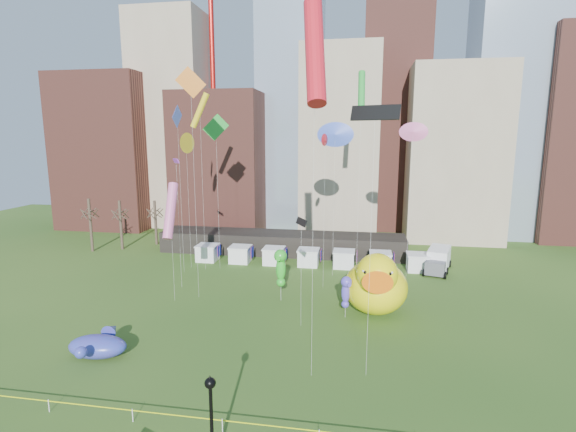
% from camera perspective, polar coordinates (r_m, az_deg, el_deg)
% --- Properties ---
extents(ground, '(160.00, 160.00, 0.00)m').
position_cam_1_polar(ground, '(30.27, -8.61, -26.31)').
color(ground, '#285019').
rests_on(ground, ground).
extents(skyline, '(101.00, 23.00, 68.00)m').
position_cam_1_polar(skyline, '(84.29, 5.79, 12.65)').
color(skyline, brown).
rests_on(skyline, ground).
extents(pavilion, '(38.00, 6.00, 3.20)m').
position_cam_1_polar(pavilion, '(68.08, -0.87, -3.58)').
color(pavilion, black).
rests_on(pavilion, ground).
extents(vendor_tents, '(33.24, 2.80, 2.40)m').
position_cam_1_polar(vendor_tents, '(61.74, 2.72, -5.54)').
color(vendor_tents, white).
rests_on(vendor_tents, ground).
extents(bare_trees, '(8.44, 6.44, 8.50)m').
position_cam_1_polar(bare_trees, '(75.40, -21.05, -1.03)').
color(bare_trees, '#382B21').
rests_on(bare_trees, ground).
extents(caution_tape, '(50.00, 0.06, 0.90)m').
position_cam_1_polar(caution_tape, '(29.87, -8.64, -25.26)').
color(caution_tape, white).
rests_on(caution_tape, ground).
extents(big_duck, '(6.61, 8.93, 6.90)m').
position_cam_1_polar(big_duck, '(45.76, 11.50, -8.79)').
color(big_duck, '#F9EC0C').
rests_on(big_duck, ground).
extents(small_duck, '(3.58, 4.36, 3.15)m').
position_cam_1_polar(small_duck, '(51.96, 11.14, -8.44)').
color(small_duck, white).
rests_on(small_duck, ground).
extents(seahorse_green, '(1.50, 1.84, 5.92)m').
position_cam_1_polar(seahorse_green, '(47.90, -0.97, -6.45)').
color(seahorse_green, silver).
rests_on(seahorse_green, ground).
extents(seahorse_purple, '(1.44, 1.61, 4.35)m').
position_cam_1_polar(seahorse_purple, '(44.34, 7.62, -9.58)').
color(seahorse_purple, silver).
rests_on(seahorse_purple, ground).
extents(whale_inflatable, '(5.09, 6.31, 2.15)m').
position_cam_1_polar(whale_inflatable, '(40.73, -23.68, -15.29)').
color(whale_inflatable, '#443796').
rests_on(whale_inflatable, ground).
extents(lamppost, '(0.60, 0.60, 5.78)m').
position_cam_1_polar(lamppost, '(25.60, -10.07, -24.31)').
color(lamppost, black).
rests_on(lamppost, footpath).
extents(box_truck, '(4.46, 7.51, 3.01)m').
position_cam_1_polar(box_truck, '(62.79, 19.18, -5.43)').
color(box_truck, white).
rests_on(box_truck, ground).
extents(kite_0, '(2.22, 4.64, 27.46)m').
position_cam_1_polar(kite_0, '(31.02, 3.55, 20.80)').
color(kite_0, silver).
rests_on(kite_0, ground).
extents(kite_1, '(1.29, 3.61, 13.20)m').
position_cam_1_polar(kite_1, '(48.24, -15.22, 0.66)').
color(kite_1, silver).
rests_on(kite_1, ground).
extents(kite_2, '(3.42, 1.59, 20.19)m').
position_cam_1_polar(kite_2, '(31.09, 11.40, 12.99)').
color(kite_2, silver).
rests_on(kite_2, ground).
extents(kite_3, '(3.08, 1.72, 21.01)m').
position_cam_1_polar(kite_3, '(58.63, -9.48, 11.20)').
color(kite_3, silver).
rests_on(kite_3, ground).
extents(kite_4, '(2.75, 1.01, 23.70)m').
position_cam_1_polar(kite_4, '(58.78, -11.53, 13.46)').
color(kite_4, silver).
rests_on(kite_4, ground).
extents(kite_5, '(3.09, 0.72, 19.84)m').
position_cam_1_polar(kite_5, '(54.80, 6.22, 10.61)').
color(kite_5, silver).
rests_on(kite_5, ground).
extents(kite_6, '(3.22, 0.58, 25.27)m').
position_cam_1_polar(kite_6, '(48.30, -12.69, 16.28)').
color(kite_6, silver).
rests_on(kite_6, ground).
extents(kite_7, '(1.29, 1.42, 15.56)m').
position_cam_1_polar(kite_7, '(52.06, -14.51, 6.73)').
color(kite_7, silver).
rests_on(kite_7, ground).
extents(kite_8, '(0.54, 1.40, 18.40)m').
position_cam_1_polar(kite_8, '(50.34, 4.92, 9.84)').
color(kite_8, silver).
rests_on(kite_8, ground).
extents(kite_9, '(2.12, 0.79, 19.64)m').
position_cam_1_polar(kite_9, '(50.67, 16.17, 10.56)').
color(kite_9, silver).
rests_on(kite_9, ground).
extents(kite_10, '(1.33, 2.01, 10.60)m').
position_cam_1_polar(kite_10, '(40.12, 1.77, -0.89)').
color(kite_10, silver).
rests_on(kite_10, ground).
extents(kite_11, '(0.93, 2.96, 26.28)m').
position_cam_1_polar(kite_11, '(56.92, 9.66, 16.01)').
color(kite_11, silver).
rests_on(kite_11, ground).
extents(kite_12, '(0.56, 2.74, 18.58)m').
position_cam_1_polar(kite_12, '(60.12, -13.27, 9.32)').
color(kite_12, silver).
rests_on(kite_12, ground).
extents(kite_13, '(0.10, 2.90, 22.03)m').
position_cam_1_polar(kite_13, '(57.97, -14.37, 12.17)').
color(kite_13, silver).
rests_on(kite_13, ground).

